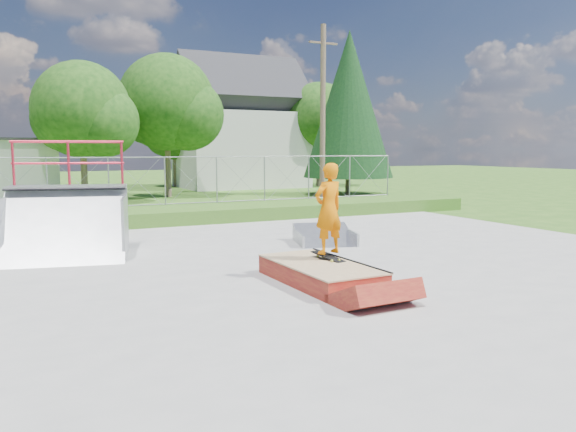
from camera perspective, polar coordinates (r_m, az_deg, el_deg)
name	(u,v)px	position (r m, az deg, el deg)	size (l,w,h in m)	color
ground	(292,276)	(11.50, 0.42, -6.08)	(120.00, 120.00, 0.00)	#2D5B1A
concrete_pad	(292,275)	(11.50, 0.42, -5.99)	(20.00, 16.00, 0.04)	gray
grass_berm	(173,215)	(20.30, -11.63, 0.11)	(24.00, 3.00, 0.50)	#2D5B1A
grind_box	(320,274)	(10.77, 3.26, -5.86)	(1.40, 2.78, 0.41)	maroon
quarter_pipe	(63,200)	(14.04, -21.87, 1.49)	(2.77, 2.35, 2.77)	#989CA0
flat_bank_ramp	(325,236)	(15.23, 3.75, -2.04)	(1.50, 1.60, 0.46)	#989CA0
skateboard	(328,257)	(11.10, 4.10, -4.18)	(0.22, 0.80, 0.02)	black
skater	(329,212)	(10.97, 4.14, 0.37)	(0.65, 0.42, 1.77)	orange
chain_link_fence	(165,181)	(21.17, -12.38, 3.48)	(20.00, 0.06, 1.80)	gray
gable_house	(240,130)	(38.68, -4.89, 8.65)	(8.40, 6.08, 8.94)	beige
utility_pole	(323,117)	(25.38, 3.55, 10.02)	(0.24, 0.24, 8.00)	brown
tree_left_near	(88,113)	(28.11, -19.68, 9.82)	(4.76, 4.48, 6.65)	brown
tree_center	(173,106)	(30.93, -11.63, 10.88)	(5.44, 5.12, 7.60)	brown
tree_right_far	(323,120)	(39.01, 3.62, 9.68)	(5.10, 4.80, 7.12)	brown
tree_back_mid	(178,134)	(39.26, -11.09, 8.22)	(4.08, 3.84, 5.70)	brown
conifer_tree	(349,104)	(32.03, 6.20, 11.20)	(5.04, 5.04, 9.10)	brown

